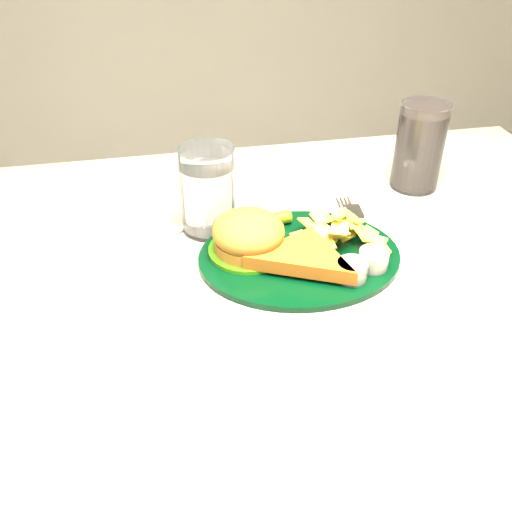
% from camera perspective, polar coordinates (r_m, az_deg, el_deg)
% --- Properties ---
extents(table, '(1.20, 0.80, 0.75)m').
position_cam_1_polar(table, '(1.03, 0.01, -18.52)').
color(table, gray).
rests_on(table, ground).
extents(dinner_plate, '(0.28, 0.24, 0.06)m').
position_cam_1_polar(dinner_plate, '(0.77, 4.45, 1.63)').
color(dinner_plate, black).
rests_on(dinner_plate, table).
extents(water_glass, '(0.09, 0.09, 0.13)m').
position_cam_1_polar(water_glass, '(0.83, -4.83, 6.56)').
color(water_glass, white).
rests_on(water_glass, table).
extents(cola_glass, '(0.10, 0.10, 0.14)m').
position_cam_1_polar(cola_glass, '(0.98, 16.02, 10.48)').
color(cola_glass, black).
rests_on(cola_glass, table).
extents(fork_napkin, '(0.16, 0.19, 0.01)m').
position_cam_1_polar(fork_napkin, '(0.83, 11.26, 1.62)').
color(fork_napkin, white).
rests_on(fork_napkin, table).
extents(wrapped_straw, '(0.21, 0.21, 0.01)m').
position_cam_1_polar(wrapped_straw, '(0.89, -5.10, 4.26)').
color(wrapped_straw, white).
rests_on(wrapped_straw, table).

